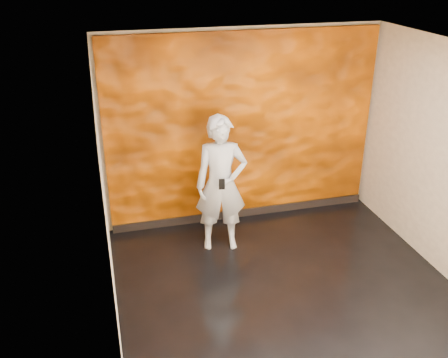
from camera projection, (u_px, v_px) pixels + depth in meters
room at (296, 187)px, 5.35m from camera, size 4.02×4.02×2.81m
feature_wall at (243, 130)px, 7.08m from camera, size 3.90×0.06×2.75m
baseboard at (243, 213)px, 7.60m from camera, size 3.90×0.04×0.12m
man at (221, 184)px, 6.50m from camera, size 0.74×0.55×1.85m
phone at (222, 184)px, 6.22m from camera, size 0.08×0.03×0.14m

